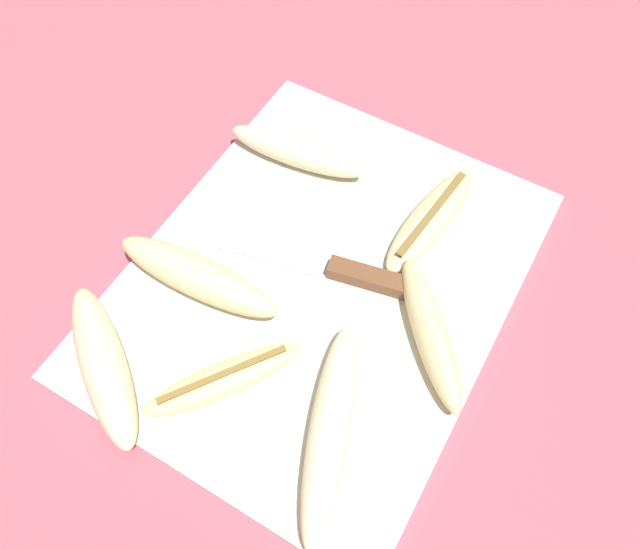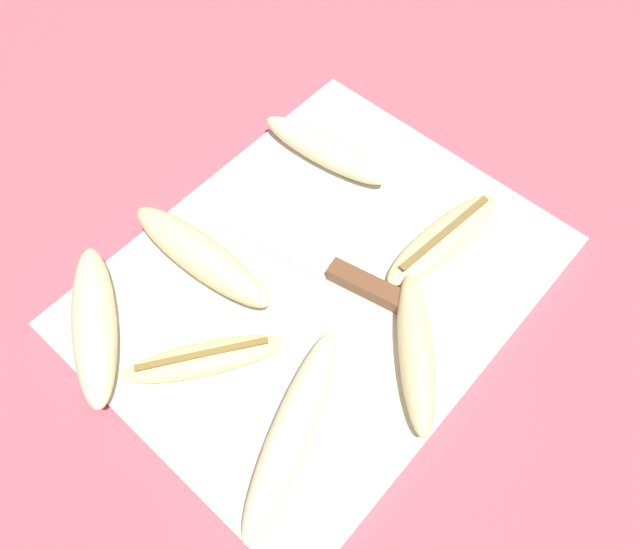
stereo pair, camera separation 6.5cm
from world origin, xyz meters
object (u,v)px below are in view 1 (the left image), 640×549
object	(u,v)px
banana_mellow_near	(431,219)
banana_golden_short	(224,379)
knife	(352,274)
banana_ripe_center	(430,332)
banana_soft_right	(197,276)
banana_bright_far	(329,431)
banana_pale_long	(296,151)
banana_cream_curved	(103,364)

from	to	relation	value
banana_mellow_near	banana_golden_short	bearing A→B (deg)	161.33
banana_golden_short	banana_mellow_near	distance (m)	0.28
knife	banana_ripe_center	size ratio (longest dim) A/B	1.49
banana_golden_short	banana_soft_right	distance (m)	0.11
banana_mellow_near	banana_bright_far	world-z (taller)	banana_bright_far
banana_pale_long	banana_ripe_center	bearing A→B (deg)	-119.37
banana_mellow_near	banana_cream_curved	bearing A→B (deg)	148.33
banana_golden_short	banana_cream_curved	xyz separation A→B (m)	(-0.05, 0.10, 0.01)
knife	banana_mellow_near	size ratio (longest dim) A/B	1.29
banana_soft_right	banana_mellow_near	size ratio (longest dim) A/B	1.11
banana_soft_right	banana_mellow_near	world-z (taller)	banana_soft_right
banana_bright_far	banana_ripe_center	world-z (taller)	same
banana_soft_right	banana_ripe_center	world-z (taller)	banana_soft_right
banana_golden_short	banana_mellow_near	xyz separation A→B (m)	(0.27, -0.09, -0.00)
knife	banana_soft_right	bearing A→B (deg)	112.24
banana_soft_right	banana_ripe_center	xyz separation A→B (m)	(0.06, -0.23, -0.00)
banana_cream_curved	banana_ripe_center	xyz separation A→B (m)	(0.19, -0.25, -0.00)
banana_soft_right	banana_mellow_near	xyz separation A→B (m)	(0.19, -0.17, -0.01)
banana_pale_long	banana_cream_curved	size ratio (longest dim) A/B	1.00
banana_golden_short	banana_ripe_center	xyz separation A→B (m)	(0.14, -0.15, 0.01)
knife	banana_bright_far	bearing A→B (deg)	-169.83
banana_pale_long	banana_bright_far	size ratio (longest dim) A/B	0.83
banana_golden_short	banana_soft_right	xyz separation A→B (m)	(0.08, 0.08, 0.01)
banana_bright_far	banana_pale_long	bearing A→B (deg)	36.51
banana_pale_long	banana_bright_far	distance (m)	0.33
knife	banana_ripe_center	xyz separation A→B (m)	(-0.02, -0.10, 0.01)
banana_soft_right	banana_cream_curved	world-z (taller)	same
banana_pale_long	banana_golden_short	bearing A→B (deg)	-162.66
banana_soft_right	banana_pale_long	size ratio (longest dim) A/B	1.11
knife	banana_golden_short	size ratio (longest dim) A/B	1.47
banana_golden_short	banana_ripe_center	size ratio (longest dim) A/B	1.02
banana_bright_far	banana_golden_short	bearing A→B (deg)	92.79
banana_golden_short	banana_pale_long	bearing A→B (deg)	17.34
banana_mellow_near	banana_cream_curved	distance (m)	0.37
knife	banana_pale_long	distance (m)	0.17
banana_cream_curved	banana_soft_right	bearing A→B (deg)	-9.33
banana_bright_far	banana_cream_curved	xyz separation A→B (m)	(-0.05, 0.22, 0.00)
banana_golden_short	banana_bright_far	world-z (taller)	banana_bright_far
banana_golden_short	banana_pale_long	size ratio (longest dim) A/B	0.89
knife	banana_mellow_near	xyz separation A→B (m)	(0.10, -0.04, 0.00)
knife	banana_pale_long	bearing A→B (deg)	39.61
banana_mellow_near	banana_pale_long	xyz separation A→B (m)	(0.00, 0.18, 0.01)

